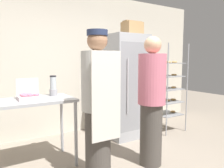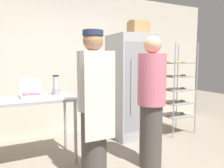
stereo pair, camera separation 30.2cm
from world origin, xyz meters
TOP-DOWN VIEW (x-y plane):
  - back_wall at (0.00, 2.26)m, footprint 6.40×0.12m
  - refrigerator at (0.77, 1.49)m, footprint 0.70×0.75m
  - baking_rack at (1.69, 1.27)m, footprint 0.58×0.54m
  - prep_counter at (-0.99, 1.10)m, footprint 1.05×0.65m
  - donut_box at (-1.03, 1.11)m, footprint 0.29×0.23m
  - blender_pitcher at (-0.67, 1.25)m, footprint 0.11×0.11m
  - cardboard_storage_box at (0.90, 1.44)m, footprint 0.35×0.27m
  - person_baker at (-0.42, 0.33)m, footprint 0.38×0.40m
  - person_customer at (0.39, 0.32)m, footprint 0.37×0.37m

SIDE VIEW (x-z plane):
  - prep_counter at x=-0.99m, z-range 0.34..1.27m
  - baking_rack at x=1.69m, z-range -0.01..1.75m
  - person_customer at x=0.39m, z-range 0.02..1.78m
  - person_baker at x=-0.42m, z-range 0.04..1.82m
  - refrigerator at x=0.77m, z-range 0.00..1.90m
  - donut_box at x=-1.03m, z-range 0.84..1.11m
  - blender_pitcher at x=-0.67m, z-range 0.91..1.20m
  - back_wall at x=0.00m, z-range 0.00..2.78m
  - cardboard_storage_box at x=0.90m, z-range 1.90..2.16m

